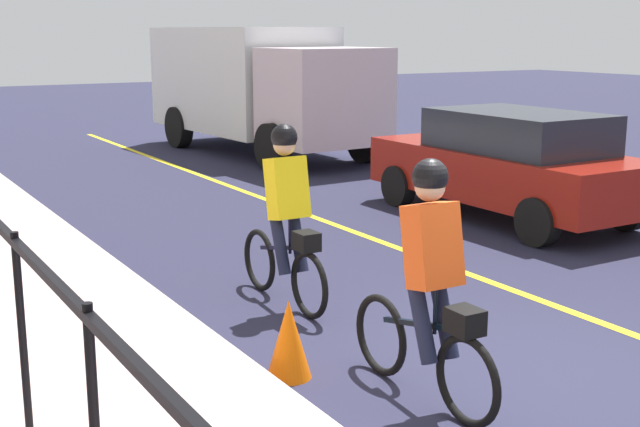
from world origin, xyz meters
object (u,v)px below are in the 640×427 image
(cyclist_follow, at_px, (430,284))
(patrol_sedan, at_px, (509,163))
(box_truck_background, at_px, (258,84))
(traffic_cone_near, at_px, (289,339))
(cyclist_lead, at_px, (286,217))

(cyclist_follow, distance_m, patrol_sedan, 6.61)
(cyclist_follow, bearing_deg, box_truck_background, -21.41)
(cyclist_follow, xyz_separation_m, traffic_cone_near, (0.92, 0.66, -0.59))
(patrol_sedan, height_order, box_truck_background, box_truck_background)
(patrol_sedan, distance_m, box_truck_background, 8.02)
(cyclist_follow, distance_m, traffic_cone_near, 1.28)
(cyclist_follow, bearing_deg, cyclist_lead, -4.29)
(cyclist_lead, distance_m, patrol_sedan, 5.10)
(patrol_sedan, relative_size, traffic_cone_near, 6.90)
(traffic_cone_near, bearing_deg, cyclist_follow, -144.27)
(cyclist_lead, distance_m, box_truck_background, 10.95)
(cyclist_lead, bearing_deg, cyclist_follow, 175.71)
(cyclist_follow, distance_m, box_truck_background, 13.33)
(box_truck_background, height_order, traffic_cone_near, box_truck_background)
(cyclist_lead, relative_size, patrol_sedan, 0.41)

